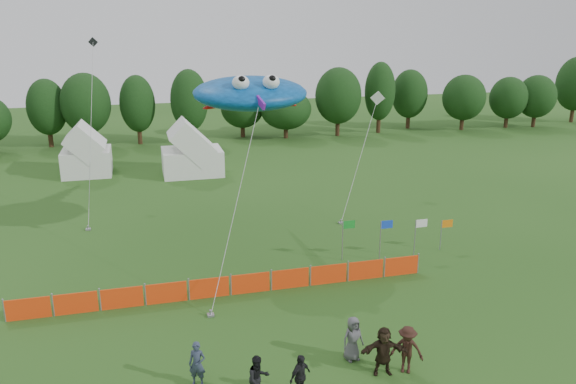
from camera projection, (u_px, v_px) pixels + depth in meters
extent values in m
plane|color=#234C16|center=(328.00, 364.00, 21.54)|extent=(160.00, 160.00, 0.00)
cylinder|color=#382314|center=(50.00, 136.00, 60.15)|extent=(0.50, 0.50, 2.38)
ellipsoid|color=black|center=(47.00, 107.00, 59.27)|extent=(4.09, 4.09, 5.35)
cylinder|color=#382314|center=(89.00, 135.00, 60.34)|extent=(0.50, 0.50, 2.57)
ellipsoid|color=black|center=(86.00, 103.00, 59.39)|extent=(5.20, 5.20, 5.79)
cylinder|color=#382314|center=(140.00, 133.00, 61.61)|extent=(0.50, 0.50, 2.46)
ellipsoid|color=black|center=(137.00, 104.00, 60.70)|extent=(3.78, 3.78, 5.55)
cylinder|color=#382314|center=(191.00, 132.00, 61.62)|extent=(0.50, 0.50, 2.66)
ellipsoid|color=black|center=(189.00, 100.00, 60.64)|extent=(4.05, 4.05, 5.99)
cylinder|color=#382314|center=(243.00, 129.00, 65.68)|extent=(0.50, 0.50, 1.98)
ellipsoid|color=black|center=(242.00, 106.00, 64.95)|extent=(5.06, 5.06, 4.46)
cylinder|color=#382314|center=(286.00, 130.00, 65.04)|extent=(0.50, 0.50, 1.86)
ellipsoid|color=black|center=(286.00, 109.00, 64.35)|extent=(5.86, 5.86, 4.18)
cylinder|color=#382314|center=(338.00, 125.00, 66.31)|extent=(0.50, 0.50, 2.62)
ellipsoid|color=black|center=(338.00, 96.00, 65.34)|extent=(5.41, 5.41, 5.89)
cylinder|color=#382314|center=(379.00, 121.00, 68.21)|extent=(0.50, 0.50, 2.78)
ellipsoid|color=black|center=(380.00, 91.00, 67.18)|extent=(3.67, 3.67, 6.26)
cylinder|color=#382314|center=(408.00, 119.00, 71.22)|extent=(0.50, 0.50, 2.42)
ellipsoid|color=black|center=(410.00, 94.00, 70.32)|extent=(4.46, 4.46, 5.44)
cylinder|color=#382314|center=(462.00, 121.00, 70.18)|extent=(0.50, 0.50, 2.24)
ellipsoid|color=black|center=(464.00, 97.00, 69.35)|extent=(5.26, 5.26, 5.03)
cylinder|color=#382314|center=(506.00, 119.00, 71.79)|extent=(0.50, 0.50, 2.10)
ellipsoid|color=black|center=(509.00, 98.00, 71.01)|extent=(4.74, 4.74, 4.73)
cylinder|color=#382314|center=(534.00, 118.00, 72.28)|extent=(0.50, 0.50, 2.16)
ellipsoid|color=black|center=(537.00, 96.00, 71.48)|extent=(4.88, 4.88, 4.87)
cylinder|color=#382314|center=(572.00, 112.00, 75.73)|extent=(0.50, 0.50, 2.85)
ellipsoid|color=black|center=(576.00, 84.00, 74.68)|extent=(5.19, 5.19, 6.42)
cube|color=white|center=(87.00, 162.00, 48.96)|extent=(4.05, 4.05, 2.23)
cube|color=white|center=(192.00, 162.00, 49.03)|extent=(5.09, 4.07, 2.24)
cube|color=#ED3A0D|center=(28.00, 309.00, 24.74)|extent=(1.90, 0.06, 1.00)
cube|color=#ED3A0D|center=(76.00, 303.00, 25.24)|extent=(1.90, 0.06, 1.00)
cube|color=#ED3A0D|center=(122.00, 298.00, 25.73)|extent=(1.90, 0.06, 1.00)
cube|color=#ED3A0D|center=(166.00, 293.00, 26.22)|extent=(1.90, 0.06, 1.00)
cube|color=#ED3A0D|center=(209.00, 288.00, 26.72)|extent=(1.90, 0.06, 1.00)
cube|color=#ED3A0D|center=(250.00, 283.00, 27.21)|extent=(1.90, 0.06, 1.00)
cube|color=#ED3A0D|center=(290.00, 279.00, 27.70)|extent=(1.90, 0.06, 1.00)
cube|color=#ED3A0D|center=(328.00, 274.00, 28.19)|extent=(1.90, 0.06, 1.00)
cube|color=#ED3A0D|center=(365.00, 270.00, 28.69)|extent=(1.90, 0.06, 1.00)
cube|color=#ED3A0D|center=(401.00, 266.00, 29.18)|extent=(1.90, 0.06, 1.00)
cylinder|color=gray|center=(342.00, 241.00, 30.88)|extent=(0.06, 0.06, 2.27)
cube|color=#148C26|center=(349.00, 225.00, 30.70)|extent=(0.70, 0.02, 0.45)
cylinder|color=gray|center=(380.00, 241.00, 30.86)|extent=(0.06, 0.06, 2.28)
cube|color=blue|center=(387.00, 224.00, 30.69)|extent=(0.70, 0.02, 0.45)
cylinder|color=gray|center=(415.00, 239.00, 31.18)|extent=(0.06, 0.06, 2.24)
cube|color=white|center=(422.00, 223.00, 31.02)|extent=(0.70, 0.02, 0.45)
cylinder|color=gray|center=(441.00, 235.00, 32.33)|extent=(0.06, 0.06, 1.81)
cube|color=orange|center=(447.00, 224.00, 32.23)|extent=(0.70, 0.02, 0.45)
imported|color=#2D374C|center=(197.00, 364.00, 20.08)|extent=(0.73, 0.62, 1.71)
imported|color=black|center=(258.00, 379.00, 19.21)|extent=(0.99, 0.86, 1.74)
imported|color=black|center=(407.00, 350.00, 20.81)|extent=(1.40, 1.22, 1.89)
imported|color=black|center=(300.00, 377.00, 19.37)|extent=(1.05, 0.87, 1.68)
imported|color=#4E4D53|center=(353.00, 339.00, 21.64)|extent=(0.96, 0.71, 1.80)
imported|color=black|center=(384.00, 351.00, 20.72)|extent=(1.84, 0.90, 1.90)
ellipsoid|color=blue|center=(251.00, 93.00, 30.80)|extent=(7.23, 5.97, 2.27)
sphere|color=white|center=(241.00, 83.00, 29.10)|extent=(0.91, 0.91, 0.91)
sphere|color=white|center=(271.00, 82.00, 29.50)|extent=(0.91, 0.91, 0.91)
ellipsoid|color=#BD0F09|center=(220.00, 104.00, 30.75)|extent=(1.90, 0.83, 0.30)
ellipsoid|color=#BD0F09|center=(281.00, 102.00, 31.60)|extent=(1.90, 0.83, 0.30)
cube|color=purple|center=(261.00, 103.00, 28.56)|extent=(0.37, 0.96, 0.70)
cylinder|color=#A5A5A5|center=(237.00, 202.00, 27.02)|extent=(3.62, 5.80, 8.68)
cube|color=gray|center=(211.00, 315.00, 25.12)|extent=(0.30, 0.30, 0.10)
cube|color=silver|center=(378.00, 98.00, 43.79)|extent=(1.13, 0.32, 1.13)
cylinder|color=#A5A5A5|center=(361.00, 155.00, 40.35)|extent=(5.81, 8.08, 7.13)
cube|color=gray|center=(341.00, 223.00, 36.90)|extent=(0.30, 0.30, 0.10)
cube|color=black|center=(93.00, 42.00, 42.59)|extent=(0.75, 0.22, 0.75)
cylinder|color=#A5A5A5|center=(91.00, 128.00, 39.17)|extent=(0.71, 10.68, 11.35)
cube|color=gray|center=(88.00, 229.00, 35.74)|extent=(0.30, 0.30, 0.10)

